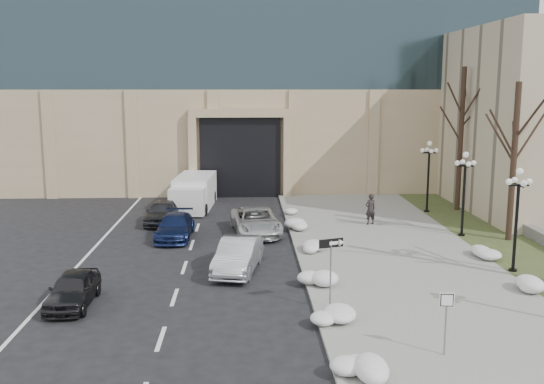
{
  "coord_description": "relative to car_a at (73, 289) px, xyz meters",
  "views": [
    {
      "loc": [
        -3.66,
        -13.08,
        8.29
      ],
      "look_at": [
        -2.44,
        14.1,
        3.5
      ],
      "focal_mm": 40.0,
      "sensor_mm": 36.0,
      "label": 1
    }
  ],
  "objects": [
    {
      "name": "sidewalk",
      "position": [
        13.75,
        4.7,
        -0.59
      ],
      "size": [
        9.0,
        40.0,
        0.12
      ],
      "primitive_type": "cube",
      "color": "gray",
      "rests_on": "ground"
    },
    {
      "name": "curb",
      "position": [
        9.25,
        4.7,
        -0.58
      ],
      "size": [
        0.3,
        40.0,
        0.14
      ],
      "primitive_type": "cube",
      "color": "gray",
      "rests_on": "ground"
    },
    {
      "name": "grass_strip",
      "position": [
        20.25,
        4.7,
        -0.6
      ],
      "size": [
        4.0,
        40.0,
        0.1
      ],
      "primitive_type": "cube",
      "color": "#344120",
      "rests_on": "ground"
    },
    {
      "name": "car_a",
      "position": [
        0.0,
        0.0,
        0.0
      ],
      "size": [
        1.54,
        3.8,
        1.29
      ],
      "primitive_type": "imported",
      "rotation": [
        0.0,
        0.0,
        0.0
      ],
      "color": "black",
      "rests_on": "ground"
    },
    {
      "name": "car_b",
      "position": [
        6.25,
        3.99,
        0.11
      ],
      "size": [
        2.43,
        4.81,
        1.51
      ],
      "primitive_type": "imported",
      "rotation": [
        0.0,
        0.0,
        -0.19
      ],
      "color": "#ACAEB4",
      "rests_on": "ground"
    },
    {
      "name": "car_c",
      "position": [
        2.72,
        10.2,
        0.01
      ],
      "size": [
        1.94,
        4.57,
        1.32
      ],
      "primitive_type": "imported",
      "rotation": [
        0.0,
        0.0,
        -0.02
      ],
      "color": "#16224F",
      "rests_on": "ground"
    },
    {
      "name": "car_d",
      "position": [
        7.18,
        11.0,
        0.09
      ],
      "size": [
        3.08,
        5.56,
        1.47
      ],
      "primitive_type": "imported",
      "rotation": [
        0.0,
        0.0,
        0.12
      ],
      "color": "silver",
      "rests_on": "ground"
    },
    {
      "name": "car_e",
      "position": [
        1.51,
        13.92,
        0.05
      ],
      "size": [
        1.89,
        4.2,
        1.4
      ],
      "primitive_type": "imported",
      "rotation": [
        0.0,
        0.0,
        -0.06
      ],
      "color": "#2A2B2F",
      "rests_on": "ground"
    },
    {
      "name": "pedestrian",
      "position": [
        14.03,
        12.59,
        0.41
      ],
      "size": [
        0.8,
        0.67,
        1.86
      ],
      "primitive_type": "imported",
      "rotation": [
        0.0,
        0.0,
        3.53
      ],
      "color": "black",
      "rests_on": "sidewalk"
    },
    {
      "name": "box_truck",
      "position": [
        3.08,
        18.63,
        0.39
      ],
      "size": [
        2.81,
        6.91,
        2.15
      ],
      "rotation": [
        0.0,
        0.0,
        -0.07
      ],
      "color": "silver",
      "rests_on": "ground"
    },
    {
      "name": "one_way_sign",
      "position": [
        9.9,
        -0.88,
        1.62
      ],
      "size": [
        1.02,
        0.45,
        2.74
      ],
      "rotation": [
        0.0,
        0.0,
        0.33
      ],
      "color": "slate",
      "rests_on": "ground"
    },
    {
      "name": "keep_sign",
      "position": [
        12.68,
        -5.16,
        0.91
      ],
      "size": [
        0.45,
        0.09,
        2.11
      ],
      "rotation": [
        0.0,
        0.0,
        -0.11
      ],
      "color": "slate",
      "rests_on": "ground"
    },
    {
      "name": "snow_clump_b",
      "position": [
        9.7,
        -6.46,
        -0.35
      ],
      "size": [
        1.1,
        1.6,
        0.36
      ],
      "primitive_type": "ellipsoid",
      "color": "white",
      "rests_on": "sidewalk"
    },
    {
      "name": "snow_clump_c",
      "position": [
        9.51,
        -2.4,
        -0.35
      ],
      "size": [
        1.1,
        1.6,
        0.36
      ],
      "primitive_type": "ellipsoid",
      "color": "white",
      "rests_on": "sidewalk"
    },
    {
      "name": "snow_clump_d",
      "position": [
        9.53,
        1.87,
        -0.35
      ],
      "size": [
        1.1,
        1.6,
        0.36
      ],
      "primitive_type": "ellipsoid",
      "color": "white",
      "rests_on": "sidewalk"
    },
    {
      "name": "snow_clump_e",
      "position": [
        9.87,
        6.93,
        -0.35
      ],
      "size": [
        1.1,
        1.6,
        0.36
      ],
      "primitive_type": "ellipsoid",
      "color": "white",
      "rests_on": "sidewalk"
    },
    {
      "name": "snow_clump_f",
      "position": [
        9.53,
        11.42,
        -0.35
      ],
      "size": [
        1.1,
        1.6,
        0.36
      ],
      "primitive_type": "ellipsoid",
      "color": "white",
      "rests_on": "sidewalk"
    },
    {
      "name": "snow_clump_g",
      "position": [
        9.67,
        15.8,
        -0.35
      ],
      "size": [
        1.1,
        1.6,
        0.36
      ],
      "primitive_type": "ellipsoid",
      "color": "white",
      "rests_on": "sidewalk"
    },
    {
      "name": "snow_clump_i",
      "position": [
        18.03,
        0.14,
        -0.35
      ],
      "size": [
        1.1,
        1.6,
        0.36
      ],
      "primitive_type": "ellipsoid",
      "color": "white",
      "rests_on": "sidewalk"
    },
    {
      "name": "snow_clump_j",
      "position": [
        17.92,
        5.36,
        -0.35
      ],
      "size": [
        1.1,
        1.6,
        0.36
      ],
      "primitive_type": "ellipsoid",
      "color": "white",
      "rests_on": "sidewalk"
    },
    {
      "name": "lamppost_b",
      "position": [
        18.55,
        3.2,
        2.43
      ],
      "size": [
        1.18,
        1.18,
        4.76
      ],
      "color": "black",
      "rests_on": "ground"
    },
    {
      "name": "lamppost_c",
      "position": [
        18.55,
        9.7,
        2.43
      ],
      "size": [
        1.18,
        1.18,
        4.76
      ],
      "color": "black",
      "rests_on": "ground"
    },
    {
      "name": "lamppost_d",
      "position": [
        18.55,
        16.2,
        2.43
      ],
      "size": [
        1.18,
        1.18,
        4.76
      ],
      "color": "black",
      "rests_on": "ground"
    },
    {
      "name": "tree_mid",
      "position": [
        20.75,
        8.7,
        4.86
      ],
      "size": [
        3.2,
        3.2,
        8.5
      ],
      "color": "black",
      "rests_on": "ground"
    },
    {
      "name": "tree_far",
      "position": [
        20.75,
        16.7,
        5.5
      ],
      "size": [
        3.2,
        3.2,
        9.5
      ],
      "color": "black",
      "rests_on": "ground"
    }
  ]
}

